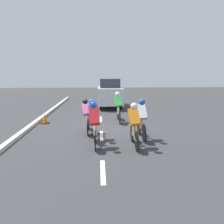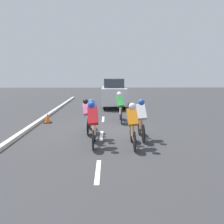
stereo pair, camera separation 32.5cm
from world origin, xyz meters
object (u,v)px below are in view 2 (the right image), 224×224
(cyclist_white, at_px, (141,118))
(traffic_cone, at_px, (48,118))
(cyclist_blue, at_px, (93,117))
(cyclist_orange, at_px, (133,123))
(cyclist_green, at_px, (120,106))
(support_car, at_px, (114,93))
(cyclist_pink, at_px, (88,115))
(cyclist_red, at_px, (93,122))

(cyclist_white, distance_m, traffic_cone, 5.14)
(cyclist_blue, bearing_deg, cyclist_orange, 142.60)
(cyclist_green, relative_size, support_car, 0.43)
(cyclist_pink, bearing_deg, cyclist_green, -125.86)
(cyclist_white, relative_size, cyclist_blue, 0.99)
(cyclist_pink, distance_m, cyclist_green, 2.46)
(cyclist_green, height_order, cyclist_orange, cyclist_green)
(cyclist_orange, bearing_deg, cyclist_red, -4.99)
(cyclist_white, bearing_deg, cyclist_red, 24.31)
(cyclist_white, xyz_separation_m, cyclist_blue, (1.77, -0.14, -0.00))
(cyclist_blue, relative_size, support_car, 0.41)
(cyclist_red, xyz_separation_m, cyclist_blue, (0.05, -0.92, -0.02))
(cyclist_pink, bearing_deg, support_car, -99.93)
(cyclist_blue, bearing_deg, cyclist_green, -112.27)
(cyclist_orange, bearing_deg, cyclist_white, -115.32)
(cyclist_red, bearing_deg, cyclist_pink, -79.21)
(cyclist_pink, bearing_deg, cyclist_blue, 108.71)
(cyclist_green, distance_m, support_car, 5.22)
(cyclist_pink, distance_m, traffic_cone, 2.92)
(cyclist_red, height_order, cyclist_blue, cyclist_red)
(support_car, bearing_deg, cyclist_green, 92.00)
(cyclist_orange, height_order, cyclist_white, cyclist_white)
(cyclist_white, height_order, support_car, support_car)
(cyclist_pink, height_order, traffic_cone, cyclist_pink)
(cyclist_red, xyz_separation_m, cyclist_white, (-1.72, -0.78, -0.01))
(cyclist_white, height_order, traffic_cone, cyclist_white)
(cyclist_orange, height_order, traffic_cone, cyclist_orange)
(cyclist_pink, height_order, support_car, support_car)
(support_car, bearing_deg, cyclist_orange, 92.34)
(cyclist_pink, xyz_separation_m, traffic_cone, (2.18, -1.87, -0.51))
(cyclist_orange, relative_size, traffic_cone, 3.36)
(cyclist_green, bearing_deg, cyclist_pink, 54.14)
(cyclist_pink, relative_size, cyclist_orange, 1.01)
(cyclist_red, bearing_deg, cyclist_blue, -86.82)
(cyclist_pink, distance_m, cyclist_white, 2.27)
(cyclist_white, xyz_separation_m, support_car, (0.79, -8.18, 0.23))
(cyclist_red, relative_size, traffic_cone, 3.33)
(cyclist_pink, relative_size, support_car, 0.41)
(cyclist_blue, bearing_deg, cyclist_white, 175.42)
(cyclist_red, bearing_deg, cyclist_white, -155.69)
(cyclist_red, relative_size, cyclist_orange, 0.99)
(cyclist_green, distance_m, cyclist_orange, 3.87)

